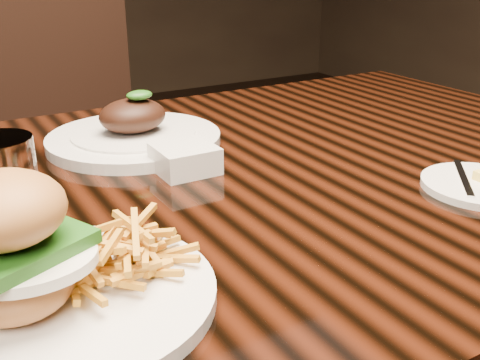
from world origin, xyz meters
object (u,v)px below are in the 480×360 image
dining_table (182,231)px  far_dish (134,134)px  burger_plate (62,264)px  chair_far (78,143)px

dining_table → far_dish: 0.21m
burger_plate → far_dish: (0.22, 0.41, -0.03)m
dining_table → chair_far: 0.90m
burger_plate → far_dish: 0.46m
far_dish → chair_far: (0.07, 0.70, -0.23)m
burger_plate → chair_far: bearing=62.8°
dining_table → burger_plate: (-0.21, -0.22, 0.12)m
burger_plate → chair_far: 1.18m
dining_table → burger_plate: bearing=-134.1°
far_dish → chair_far: bearing=84.0°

